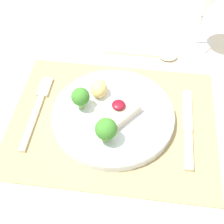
# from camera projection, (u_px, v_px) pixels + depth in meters

# --- Properties ---
(dining_table) EXTENTS (1.36, 1.14, 0.77)m
(dining_table) POSITION_uv_depth(u_px,v_px,m) (113.00, 144.00, 0.71)
(dining_table) COLOR beige
(dining_table) RESTS_ON ground_plane
(placemat) EXTENTS (0.42, 0.32, 0.00)m
(placemat) POSITION_uv_depth(u_px,v_px,m) (113.00, 121.00, 0.64)
(placemat) COLOR #9E895B
(placemat) RESTS_ON dining_table
(dinner_plate) EXTENTS (0.25, 0.25, 0.07)m
(dinner_plate) POSITION_uv_depth(u_px,v_px,m) (111.00, 114.00, 0.63)
(dinner_plate) COLOR silver
(dinner_plate) RESTS_ON placemat
(fork) EXTENTS (0.02, 0.20, 0.01)m
(fork) POSITION_uv_depth(u_px,v_px,m) (38.00, 106.00, 0.66)
(fork) COLOR beige
(fork) RESTS_ON placemat
(knife) EXTENTS (0.02, 0.20, 0.01)m
(knife) POSITION_uv_depth(u_px,v_px,m) (188.00, 132.00, 0.62)
(knife) COLOR beige
(knife) RESTS_ON placemat
(spoon) EXTENTS (0.18, 0.04, 0.01)m
(spoon) POSITION_uv_depth(u_px,v_px,m) (157.00, 55.00, 0.76)
(spoon) COLOR beige
(spoon) RESTS_ON dining_table
(wine_glass_near) EXTENTS (0.09, 0.09, 0.18)m
(wine_glass_near) POSITION_uv_depth(u_px,v_px,m) (206.00, 0.00, 0.70)
(wine_glass_near) COLOR white
(wine_glass_near) RESTS_ON dining_table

